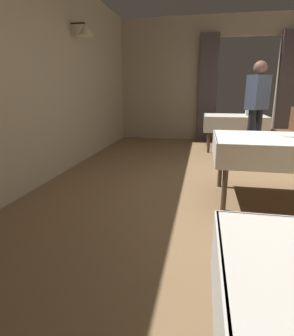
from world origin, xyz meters
The scene contains 10 objects.
ground centered at (0.00, 0.00, 0.00)m, with size 10.08×10.08×0.00m, color olive.
wall_left centered at (-3.20, 0.00, 1.51)m, with size 0.49×8.40×3.00m.
wall_back centered at (0.00, 4.18, 1.52)m, with size 6.40×0.27×3.00m.
dining_table_mid centered at (-0.09, -0.05, 0.67)m, with size 1.54×1.05×0.75m.
dining_table_far centered at (-0.34, 2.91, 0.64)m, with size 1.28×0.97×0.75m.
chair_far_right centered at (0.69, 2.83, 0.52)m, with size 0.44×0.44×0.93m.
plate_mid_b centered at (-0.05, 0.06, 0.76)m, with size 0.20×0.20×0.01m, color white.
glass_far_a centered at (-0.10, 2.93, 0.81)m, with size 0.08×0.08×0.11m, color silver.
glass_far_b centered at (0.05, 2.59, 0.80)m, with size 0.07×0.07×0.10m, color silver.
person_waiter_by_doorway centered at (-0.14, 1.68, 1.02)m, with size 0.41×0.41×1.72m.
Camera 1 is at (-1.01, -3.41, 1.26)m, focal length 30.31 mm.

